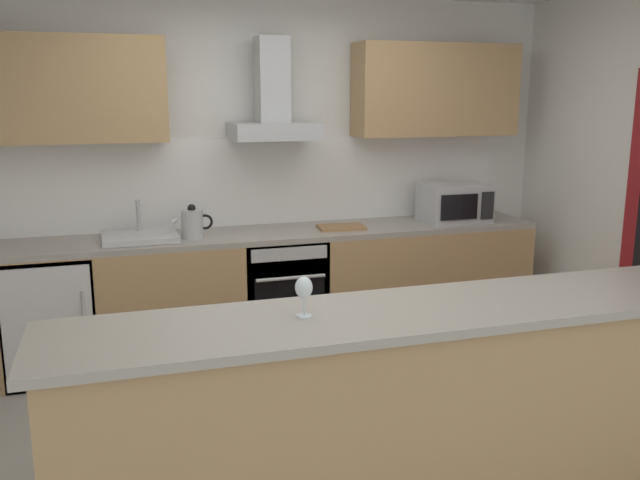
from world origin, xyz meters
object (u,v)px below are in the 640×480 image
(microwave, at_px, (455,203))
(chopping_board, at_px, (341,227))
(kettle, at_px, (192,223))
(range_hood, at_px, (274,107))
(oven, at_px, (280,290))
(refrigerator, at_px, (52,315))
(wine_glass, at_px, (304,289))
(sink, at_px, (140,236))

(microwave, distance_m, chopping_board, 0.94)
(kettle, xyz_separation_m, range_hood, (0.63, 0.16, 0.78))
(range_hood, bearing_deg, microwave, -6.41)
(oven, distance_m, chopping_board, 0.65)
(chopping_board, bearing_deg, refrigerator, 179.42)
(chopping_board, bearing_deg, oven, 177.11)
(refrigerator, relative_size, wine_glass, 4.78)
(sink, relative_size, kettle, 1.73)
(chopping_board, bearing_deg, sink, 178.63)
(oven, distance_m, kettle, 0.83)
(kettle, height_order, range_hood, range_hood)
(sink, height_order, kettle, sink)
(refrigerator, height_order, chopping_board, chopping_board)
(sink, distance_m, wine_glass, 2.12)
(refrigerator, distance_m, range_hood, 2.10)
(range_hood, bearing_deg, oven, -90.00)
(sink, bearing_deg, wine_glass, -73.72)
(oven, xyz_separation_m, range_hood, (0.00, 0.13, 1.33))
(range_hood, xyz_separation_m, chopping_board, (0.47, -0.15, -0.88))
(refrigerator, xyz_separation_m, kettle, (0.96, -0.03, 0.58))
(kettle, xyz_separation_m, chopping_board, (1.10, 0.01, -0.09))
(refrigerator, bearing_deg, oven, 0.10)
(microwave, bearing_deg, wine_glass, -131.96)
(wine_glass, bearing_deg, sink, 106.28)
(range_hood, bearing_deg, sink, -173.10)
(refrigerator, height_order, microwave, microwave)
(kettle, bearing_deg, wine_glass, -83.08)
(kettle, bearing_deg, range_hood, 14.57)
(microwave, distance_m, range_hood, 1.59)
(sink, bearing_deg, chopping_board, -1.37)
(oven, xyz_separation_m, refrigerator, (-1.59, -0.00, -0.03))
(kettle, relative_size, chopping_board, 0.85)
(sink, bearing_deg, oven, -0.64)
(refrigerator, bearing_deg, wine_glass, -59.23)
(microwave, xyz_separation_m, kettle, (-2.03, -0.01, -0.04))
(refrigerator, relative_size, microwave, 1.70)
(range_hood, height_order, chopping_board, range_hood)
(refrigerator, xyz_separation_m, chopping_board, (2.05, -0.02, 0.49))
(range_hood, xyz_separation_m, wine_glass, (-0.39, -2.15, -0.72))
(microwave, distance_m, sink, 2.38)
(oven, height_order, range_hood, range_hood)
(oven, height_order, refrigerator, oven)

